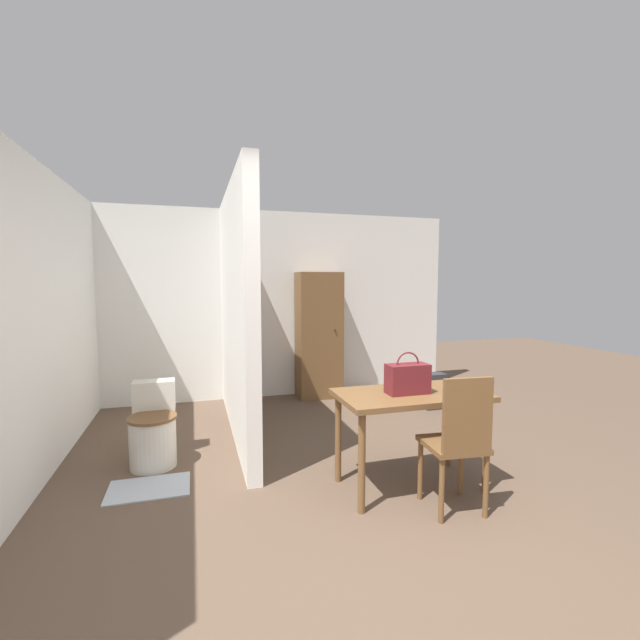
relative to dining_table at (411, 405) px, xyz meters
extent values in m
plane|color=brown|center=(-0.58, -1.05, -0.64)|extent=(16.00, 16.00, 0.00)
cube|color=white|center=(-0.58, 2.95, 0.61)|extent=(5.19, 0.12, 2.50)
cube|color=white|center=(-2.74, 0.92, 0.61)|extent=(0.12, 4.94, 2.50)
cube|color=white|center=(-1.14, 1.60, 0.61)|extent=(0.12, 2.59, 2.50)
cube|color=brown|center=(0.00, 0.00, 0.08)|extent=(1.11, 0.60, 0.04)
cylinder|color=brown|center=(-0.49, -0.24, -0.29)|extent=(0.05, 0.05, 0.69)
cylinder|color=brown|center=(0.49, -0.24, -0.29)|extent=(0.05, 0.05, 0.69)
cylinder|color=brown|center=(-0.49, 0.24, -0.29)|extent=(0.05, 0.05, 0.69)
cylinder|color=brown|center=(0.49, 0.24, -0.29)|extent=(0.05, 0.05, 0.69)
cube|color=brown|center=(0.13, -0.36, -0.19)|extent=(0.41, 0.41, 0.04)
cube|color=brown|center=(0.11, -0.53, 0.07)|extent=(0.34, 0.06, 0.48)
cylinder|color=brown|center=(-0.02, -0.19, -0.42)|extent=(0.04, 0.04, 0.43)
cylinder|color=brown|center=(0.30, -0.21, -0.42)|extent=(0.04, 0.04, 0.43)
cylinder|color=brown|center=(-0.05, -0.50, -0.42)|extent=(0.04, 0.04, 0.43)
cylinder|color=brown|center=(0.27, -0.53, -0.42)|extent=(0.04, 0.04, 0.43)
cylinder|color=silver|center=(-1.91, 0.94, -0.43)|extent=(0.38, 0.38, 0.41)
cylinder|color=brown|center=(-1.91, 0.94, -0.22)|extent=(0.40, 0.40, 0.02)
cube|color=silver|center=(-1.91, 1.20, -0.09)|extent=(0.36, 0.18, 0.27)
cube|color=maroon|center=(-0.04, -0.01, 0.21)|extent=(0.31, 0.15, 0.22)
torus|color=maroon|center=(-0.04, -0.01, 0.32)|extent=(0.18, 0.01, 0.18)
cube|color=brown|center=(0.07, 2.68, 0.21)|extent=(0.58, 0.39, 1.69)
sphere|color=black|center=(0.23, 2.47, 0.29)|extent=(0.02, 0.02, 0.02)
cube|color=#B2BCC6|center=(-1.91, 0.52, -0.63)|extent=(0.59, 0.40, 0.01)
cube|color=#2D2D33|center=(1.27, 1.74, -0.42)|extent=(0.26, 0.17, 0.44)
camera|label=1|loc=(-1.55, -2.81, 0.92)|focal=24.00mm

